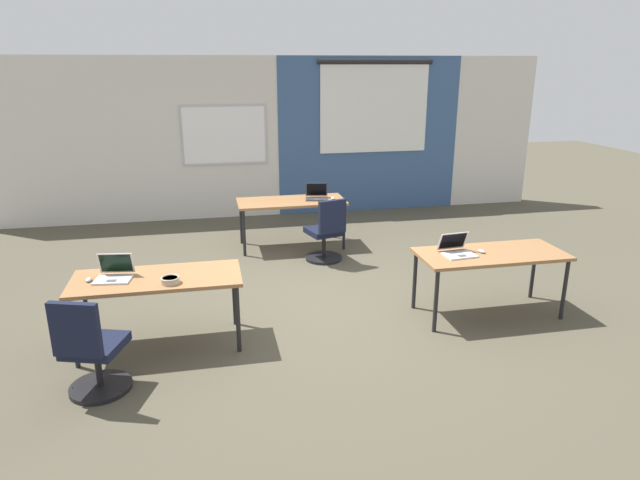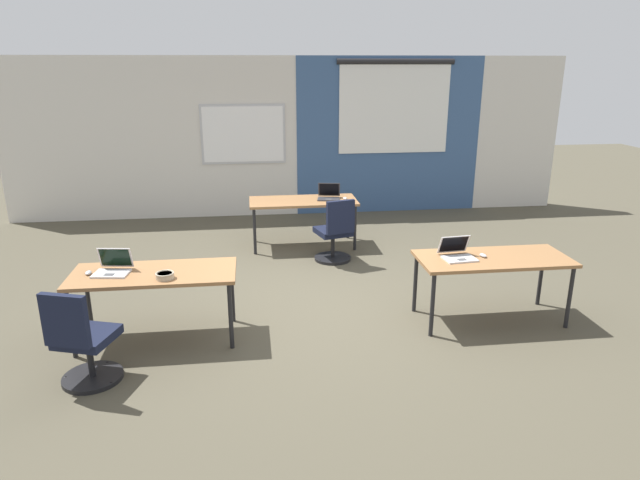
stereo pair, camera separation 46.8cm
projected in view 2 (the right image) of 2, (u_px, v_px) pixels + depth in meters
The scene contains 14 objects.
ground_plane at pixel (322, 305), 6.45m from camera, with size 24.00×24.00×0.00m.
back_wall_assembly at pixel (295, 137), 9.99m from camera, with size 10.00×0.27×2.80m.
desk_near_left at pixel (154, 278), 5.47m from camera, with size 1.60×0.70×0.72m.
desk_near_right at pixel (493, 262), 5.89m from camera, with size 1.60×0.70×0.72m.
desk_far_center at pixel (303, 204), 8.32m from camera, with size 1.60×0.70×0.72m.
laptop_near_left_end at pixel (113, 268), 5.42m from camera, with size 0.37×0.34×0.23m.
mouse_near_left_end at pixel (88, 273), 5.38m from camera, with size 0.06×0.10×0.03m.
chair_near_left_end at pixel (83, 345), 4.75m from camera, with size 0.56×0.61×0.92m.
laptop_far_right at pixel (329, 196), 8.36m from camera, with size 0.38×0.35×0.23m.
mouse_far_right at pixel (345, 198), 8.33m from camera, with size 0.07×0.11×0.03m.
chair_far_right at pixel (335, 236), 7.75m from camera, with size 0.54×0.59×0.92m.
laptop_near_right_inner at pixel (457, 254), 5.83m from camera, with size 0.36×0.35×0.22m.
mouse_near_right_inner at pixel (483, 255), 5.87m from camera, with size 0.08×0.11×0.03m.
snack_bowl at pixel (165, 275), 5.27m from camera, with size 0.18×0.18×0.06m.
Camera 2 is at (-0.76, -5.86, 2.68)m, focal length 31.17 mm.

